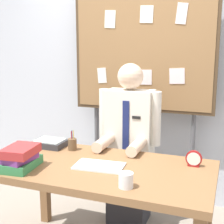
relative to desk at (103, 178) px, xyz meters
The scene contains 10 objects.
back_wall 1.40m from the desk, 90.00° to the left, with size 6.40×0.08×2.70m, color silver.
desk is the anchor object (origin of this frame).
person 0.62m from the desk, 90.00° to the left, with size 0.55×0.56×1.43m.
bulletin_board 1.35m from the desk, 90.00° to the left, with size 1.36×0.09×2.21m.
book_stack 0.58m from the desk, 154.48° to the right, with size 0.23×0.31×0.16m.
open_notebook 0.10m from the desk, 129.71° to the right, with size 0.34×0.21×0.01m, color white.
desk_clock 0.65m from the desk, 20.45° to the left, with size 0.11×0.04×0.11m.
coffee_mug 0.40m from the desk, 46.15° to the right, with size 0.09×0.09×0.09m, color white.
pen_holder 0.46m from the desk, 145.88° to the left, with size 0.07×0.07×0.16m.
paper_tray 0.65m from the desk, 155.56° to the left, with size 0.26×0.20×0.06m.
Camera 1 is at (0.81, -1.97, 1.56)m, focal length 51.66 mm.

